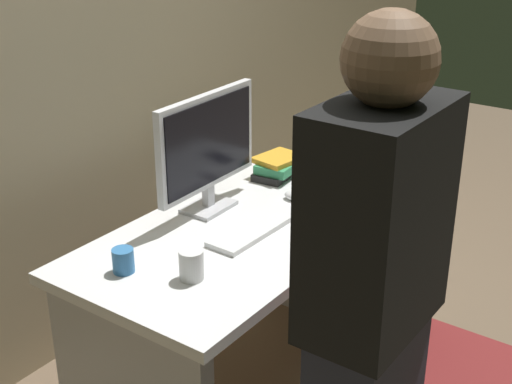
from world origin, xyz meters
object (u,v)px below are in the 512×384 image
object	(u,v)px
mouse	(296,196)
cell_phone	(343,189)
keyboard	(257,227)
person_at_desk	(370,325)
cup_near_keyboard	(191,265)
book_stack	(278,167)
desk	(245,280)
office_chair	(421,375)
monitor	(207,146)
cup_by_monitor	(123,261)

from	to	relation	value
mouse	cell_phone	size ratio (longest dim) A/B	0.69
keyboard	person_at_desk	bearing A→B (deg)	-123.06
cup_near_keyboard	person_at_desk	bearing A→B (deg)	-95.46
cup_near_keyboard	book_stack	bearing A→B (deg)	16.57
desk	cup_near_keyboard	xyz separation A→B (m)	(-0.40, -0.09, 0.28)
desk	office_chair	distance (m)	0.75
office_chair	desk	bearing A→B (deg)	85.83
monitor	cup_by_monitor	distance (m)	0.58
desk	cup_near_keyboard	size ratio (longest dim) A/B	13.66
office_chair	person_at_desk	xyz separation A→B (m)	(-0.41, 0.00, 0.41)
desk	keyboard	xyz separation A→B (m)	(0.00, -0.05, 0.24)
book_stack	cell_phone	world-z (taller)	book_stack
mouse	cup_near_keyboard	bearing A→B (deg)	-175.06
mouse	cup_by_monitor	xyz separation A→B (m)	(-0.80, 0.15, 0.02)
book_stack	cell_phone	xyz separation A→B (m)	(0.04, -0.30, -0.04)
cell_phone	book_stack	bearing A→B (deg)	82.89
office_chair	mouse	bearing A→B (deg)	63.35
person_at_desk	cup_near_keyboard	world-z (taller)	person_at_desk
mouse	cup_near_keyboard	distance (m)	0.71
monitor	cup_by_monitor	size ratio (longest dim) A/B	6.67
cup_by_monitor	cell_phone	size ratio (longest dim) A/B	0.56
keyboard	mouse	xyz separation A→B (m)	(0.30, 0.03, 0.01)
desk	keyboard	size ratio (longest dim) A/B	3.18
desk	monitor	distance (m)	0.53
cell_phone	monitor	bearing A→B (deg)	130.57
book_stack	cell_phone	size ratio (longest dim) A/B	1.59
person_at_desk	book_stack	distance (m)	1.31
book_stack	office_chair	bearing A→B (deg)	-119.81
mouse	cell_phone	xyz separation A→B (m)	(0.20, -0.10, -0.01)
keyboard	mouse	distance (m)	0.30
keyboard	office_chair	bearing A→B (deg)	-93.71
desk	office_chair	size ratio (longest dim) A/B	1.45
keyboard	book_stack	world-z (taller)	book_stack
monitor	keyboard	distance (m)	0.36
office_chair	person_at_desk	world-z (taller)	person_at_desk
keyboard	cell_phone	bearing A→B (deg)	-7.21
person_at_desk	cell_phone	bearing A→B (deg)	32.32
desk	monitor	bearing A→B (deg)	78.20
keyboard	cup_near_keyboard	bearing A→B (deg)	-174.09
mouse	book_stack	xyz separation A→B (m)	(0.16, 0.20, 0.03)
office_chair	mouse	world-z (taller)	office_chair
person_at_desk	monitor	xyz separation A→B (m)	(0.51, 0.94, 0.14)
office_chair	keyboard	world-z (taller)	office_chair
keyboard	cup_by_monitor	size ratio (longest dim) A/B	5.31
person_at_desk	mouse	distance (m)	1.06
monitor	keyboard	bearing A→B (deg)	-98.59
keyboard	cell_phone	world-z (taller)	keyboard
mouse	office_chair	bearing A→B (deg)	-116.65
desk	monitor	xyz separation A→B (m)	(0.04, 0.20, 0.48)
person_at_desk	keyboard	world-z (taller)	person_at_desk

